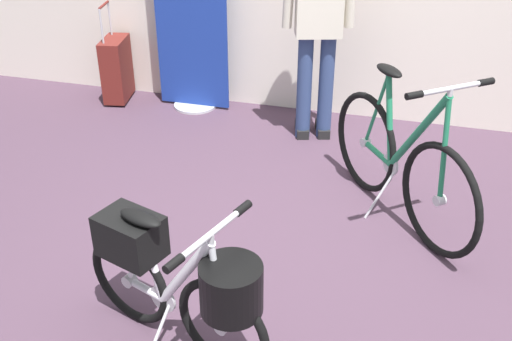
{
  "coord_description": "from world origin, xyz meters",
  "views": [
    {
      "loc": [
        0.6,
        -2.47,
        2.09
      ],
      "look_at": [
        -0.12,
        0.12,
        0.55
      ],
      "focal_mm": 42.58,
      "sensor_mm": 36.0,
      "label": 1
    }
  ],
  "objects_px": {
    "visitor_near_wall": "(319,15)",
    "rolling_suitcase": "(117,69)",
    "folding_bike_foreground": "(180,279)",
    "display_bike_left": "(400,163)",
    "floor_banner_stand": "(190,8)"
  },
  "relations": [
    {
      "from": "display_bike_left",
      "to": "visitor_near_wall",
      "type": "relative_size",
      "value": 0.68
    },
    {
      "from": "rolling_suitcase",
      "to": "folding_bike_foreground",
      "type": "bearing_deg",
      "value": -57.85
    },
    {
      "from": "floor_banner_stand",
      "to": "rolling_suitcase",
      "type": "relative_size",
      "value": 2.23
    },
    {
      "from": "floor_banner_stand",
      "to": "rolling_suitcase",
      "type": "height_order",
      "value": "floor_banner_stand"
    },
    {
      "from": "visitor_near_wall",
      "to": "folding_bike_foreground",
      "type": "bearing_deg",
      "value": -93.97
    },
    {
      "from": "floor_banner_stand",
      "to": "rolling_suitcase",
      "type": "xyz_separation_m",
      "value": [
        -0.68,
        -0.04,
        -0.56
      ]
    },
    {
      "from": "floor_banner_stand",
      "to": "rolling_suitcase",
      "type": "bearing_deg",
      "value": -176.74
    },
    {
      "from": "floor_banner_stand",
      "to": "folding_bike_foreground",
      "type": "relative_size",
      "value": 1.9
    },
    {
      "from": "folding_bike_foreground",
      "to": "rolling_suitcase",
      "type": "distance_m",
      "value": 3.0
    },
    {
      "from": "display_bike_left",
      "to": "rolling_suitcase",
      "type": "height_order",
      "value": "display_bike_left"
    },
    {
      "from": "display_bike_left",
      "to": "rolling_suitcase",
      "type": "bearing_deg",
      "value": 154.05
    },
    {
      "from": "display_bike_left",
      "to": "folding_bike_foreground",
      "type": "bearing_deg",
      "value": -121.97
    },
    {
      "from": "display_bike_left",
      "to": "visitor_near_wall",
      "type": "height_order",
      "value": "visitor_near_wall"
    },
    {
      "from": "folding_bike_foreground",
      "to": "rolling_suitcase",
      "type": "xyz_separation_m",
      "value": [
        -1.59,
        2.54,
        -0.11
      ]
    },
    {
      "from": "visitor_near_wall",
      "to": "rolling_suitcase",
      "type": "bearing_deg",
      "value": 171.91
    }
  ]
}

